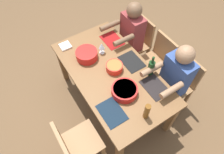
{
  "coord_description": "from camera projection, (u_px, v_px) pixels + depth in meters",
  "views": [
    {
      "loc": [
        1.25,
        -0.8,
        2.7
      ],
      "look_at": [
        0.0,
        0.0,
        0.63
      ],
      "focal_mm": 32.29,
      "sensor_mm": 36.0,
      "label": 1
    }
  ],
  "objects": [
    {
      "name": "dining_table",
      "position": [
        112.0,
        76.0,
        2.53
      ],
      "size": [
        1.66,
        0.91,
        0.74
      ],
      "color": "brown",
      "rests_on": "ground_plane"
    },
    {
      "name": "serving_bowl_fruit",
      "position": [
        114.0,
        67.0,
        2.44
      ],
      "size": [
        0.2,
        0.2,
        0.09
      ],
      "color": "red",
      "rests_on": "dining_table"
    },
    {
      "name": "placemat_near_right",
      "position": [
        112.0,
        112.0,
        2.14
      ],
      "size": [
        0.32,
        0.23,
        0.01
      ],
      "primitive_type": "cube",
      "color": "#142333",
      "rests_on": "dining_table"
    },
    {
      "name": "diner_far_left",
      "position": [
        130.0,
        35.0,
        2.9
      ],
      "size": [
        0.41,
        0.53,
        1.2
      ],
      "color": "#2D2D38",
      "rests_on": "ground_plane"
    },
    {
      "name": "placemat_far_right",
      "position": [
        155.0,
        87.0,
        2.32
      ],
      "size": [
        0.32,
        0.23,
        0.01
      ],
      "primitive_type": "cube",
      "color": "black",
      "rests_on": "dining_table"
    },
    {
      "name": "wine_bottle",
      "position": [
        151.0,
        68.0,
        2.35
      ],
      "size": [
        0.08,
        0.08,
        0.29
      ],
      "color": "#193819",
      "rests_on": "dining_table"
    },
    {
      "name": "wine_glass",
      "position": [
        102.0,
        46.0,
        2.55
      ],
      "size": [
        0.08,
        0.08,
        0.17
      ],
      "color": "silver",
      "rests_on": "dining_table"
    },
    {
      "name": "diner_far_right",
      "position": [
        173.0,
        78.0,
        2.45
      ],
      "size": [
        0.41,
        0.53,
        1.2
      ],
      "color": "#2D2D38",
      "rests_on": "ground_plane"
    },
    {
      "name": "ground_plane",
      "position": [
        112.0,
        101.0,
        3.06
      ],
      "size": [
        8.0,
        8.0,
        0.0
      ],
      "primitive_type": "plane",
      "color": "brown"
    },
    {
      "name": "serving_bowl_greens",
      "position": [
        87.0,
        54.0,
        2.54
      ],
      "size": [
        0.28,
        0.28,
        0.11
      ],
      "color": "red",
      "rests_on": "dining_table"
    },
    {
      "name": "serving_bowl_pasta",
      "position": [
        125.0,
        90.0,
        2.24
      ],
      "size": [
        0.3,
        0.3,
        0.09
      ],
      "color": "red",
      "rests_on": "dining_table"
    },
    {
      "name": "chair_far_left",
      "position": [
        138.0,
        41.0,
        3.13
      ],
      "size": [
        0.4,
        0.4,
        0.85
      ],
      "color": "#9E7044",
      "rests_on": "ground_plane"
    },
    {
      "name": "chair_far_right",
      "position": [
        179.0,
        81.0,
        2.68
      ],
      "size": [
        0.4,
        0.4,
        0.85
      ],
      "color": "#9E7044",
      "rests_on": "ground_plane"
    },
    {
      "name": "placemat_far_center",
      "position": [
        132.0,
        62.0,
        2.55
      ],
      "size": [
        0.32,
        0.23,
        0.01
      ],
      "primitive_type": "cube",
      "color": "black",
      "rests_on": "dining_table"
    },
    {
      "name": "chair_near_right",
      "position": [
        75.0,
        145.0,
        2.2
      ],
      "size": [
        0.4,
        0.4,
        0.85
      ],
      "color": "#9E7044",
      "rests_on": "ground_plane"
    },
    {
      "name": "napkin_stack",
      "position": [
        65.0,
        46.0,
        2.69
      ],
      "size": [
        0.14,
        0.14,
        0.02
      ],
      "primitive_type": "cube",
      "rotation": [
        0.0,
        0.0,
        -0.01
      ],
      "color": "white",
      "rests_on": "dining_table"
    },
    {
      "name": "beer_bottle",
      "position": [
        147.0,
        111.0,
        2.02
      ],
      "size": [
        0.06,
        0.06,
        0.22
      ],
      "primitive_type": "cylinder",
      "color": "brown",
      "rests_on": "dining_table"
    },
    {
      "name": "chair_far_center",
      "position": [
        157.0,
        59.0,
        2.91
      ],
      "size": [
        0.4,
        0.4,
        0.85
      ],
      "color": "#9E7044",
      "rests_on": "ground_plane"
    },
    {
      "name": "placemat_far_left",
      "position": [
        112.0,
        40.0,
        2.77
      ],
      "size": [
        0.32,
        0.23,
        0.01
      ],
      "primitive_type": "cube",
      "color": "maroon",
      "rests_on": "dining_table"
    }
  ]
}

